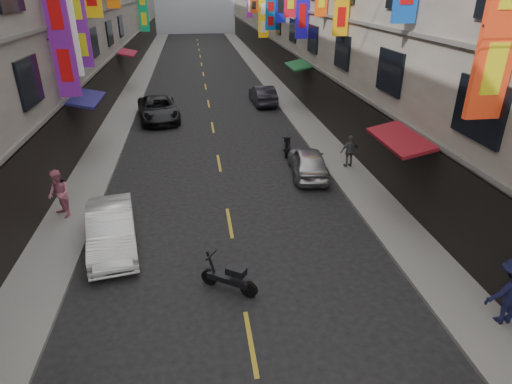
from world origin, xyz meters
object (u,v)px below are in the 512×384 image
object	(u,v)px
car_right_mid	(308,162)
car_left_mid	(112,229)
pedestrian_lfar	(59,194)
pedestrian_rfar	(350,151)
pedestrian_rnear	(510,291)
scooter_far_right	(287,145)
car_left_far	(158,109)
scooter_crossing	(230,278)
car_right_far	(263,95)

from	to	relation	value
car_right_mid	car_left_mid	bearing A→B (deg)	37.91
pedestrian_lfar	pedestrian_rfar	distance (m)	12.71
car_right_mid	pedestrian_rnear	xyz separation A→B (m)	(2.54, -10.24, 0.40)
scooter_far_right	pedestrian_rfar	distance (m)	3.57
car_left_far	pedestrian_rfar	bearing A→B (deg)	-54.25
car_left_far	scooter_far_right	bearing A→B (deg)	-54.39
scooter_crossing	car_right_mid	size ratio (longest dim) A/B	0.40
scooter_crossing	pedestrian_rfar	world-z (taller)	pedestrian_rfar
car_left_mid	pedestrian_rnear	size ratio (longest dim) A/B	2.24
scooter_far_right	car_left_far	size ratio (longest dim) A/B	0.34
car_right_far	car_right_mid	bearing A→B (deg)	87.64
car_right_mid	pedestrian_rnear	size ratio (longest dim) A/B	2.07
car_right_far	pedestrian_lfar	bearing A→B (deg)	55.33
pedestrian_lfar	pedestrian_rfar	world-z (taller)	pedestrian_lfar
scooter_far_right	car_right_far	size ratio (longest dim) A/B	0.42
pedestrian_rnear	car_right_far	bearing A→B (deg)	-86.83
scooter_crossing	car_left_far	world-z (taller)	car_left_far
car_left_mid	car_right_far	distance (m)	20.03
pedestrian_lfar	pedestrian_rnear	bearing A→B (deg)	20.66
pedestrian_rfar	car_left_far	bearing A→B (deg)	-53.24
car_left_mid	pedestrian_rfar	distance (m)	11.50
scooter_crossing	car_left_far	xyz separation A→B (m)	(-3.07, 18.10, 0.29)
pedestrian_rnear	car_left_mid	bearing A→B (deg)	-29.30
car_left_mid	pedestrian_rnear	distance (m)	11.77
scooter_crossing	car_left_mid	distance (m)	4.65
scooter_far_right	pedestrian_lfar	distance (m)	11.37
car_left_mid	pedestrian_rfar	world-z (taller)	pedestrian_rfar
car_right_mid	car_right_far	size ratio (longest dim) A/B	0.92
scooter_far_right	pedestrian_rnear	size ratio (longest dim) A/B	0.95
pedestrian_rfar	scooter_far_right	bearing A→B (deg)	-52.82
scooter_crossing	car_left_far	distance (m)	18.36
pedestrian_lfar	car_left_mid	bearing A→B (deg)	4.99
pedestrian_lfar	car_right_far	bearing A→B (deg)	108.82
scooter_far_right	pedestrian_rfar	xyz separation A→B (m)	(2.49, -2.52, 0.46)
car_left_far	car_right_mid	world-z (taller)	car_left_far
car_right_mid	pedestrian_lfar	distance (m)	10.55
car_right_mid	scooter_far_right	bearing A→B (deg)	-77.23
scooter_crossing	scooter_far_right	xyz separation A→B (m)	(3.97, 10.82, 0.00)
scooter_far_right	car_right_mid	bearing A→B (deg)	111.16
scooter_far_right	pedestrian_rnear	distance (m)	13.52
car_left_mid	car_right_mid	xyz separation A→B (m)	(8.00, 5.03, -0.03)
car_left_mid	scooter_crossing	bearing A→B (deg)	-47.29
car_left_far	car_right_mid	bearing A→B (deg)	-62.55
scooter_far_right	car_left_mid	world-z (taller)	car_left_mid
car_right_far	pedestrian_rfar	size ratio (longest dim) A/B	2.68
car_left_mid	pedestrian_lfar	size ratio (longest dim) A/B	2.27
pedestrian_lfar	pedestrian_rfar	xyz separation A→B (m)	(12.30, 3.19, -0.14)
pedestrian_rfar	car_right_mid	bearing A→B (deg)	3.98
car_right_far	scooter_far_right	bearing A→B (deg)	85.64
scooter_crossing	car_left_mid	bearing A→B (deg)	86.34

